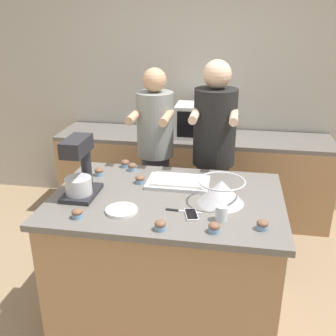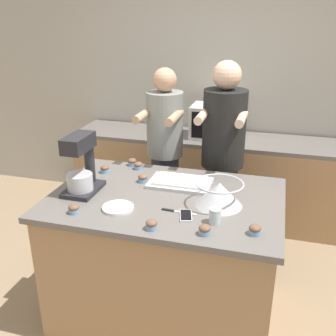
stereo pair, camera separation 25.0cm
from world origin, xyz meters
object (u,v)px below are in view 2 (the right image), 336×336
object	(u,v)px
small_plate	(118,208)
person_left	(165,161)
cupcake_2	(138,166)
mixing_bowl	(219,193)
cupcake_5	(105,169)
drinking_glass	(215,216)
stand_mixer	(81,167)
baking_tray	(180,182)
cupcake_6	(74,209)
cupcake_4	(143,178)
cupcake_1	(152,224)
knife	(177,211)
cupcake_7	(132,162)
cupcake_0	(205,230)
cell_phone	(186,216)
cupcake_3	(255,230)
microwave_oven	(215,122)
person_right	(222,163)

from	to	relation	value
small_plate	person_left	bearing A→B (deg)	90.11
person_left	cupcake_2	bearing A→B (deg)	-104.92
mixing_bowl	cupcake_5	xyz separation A→B (m)	(-0.91, 0.30, -0.05)
drinking_glass	stand_mixer	bearing A→B (deg)	168.97
baking_tray	cupcake_2	distance (m)	0.43
drinking_glass	cupcake_6	distance (m)	0.84
person_left	cupcake_4	size ratio (longest dim) A/B	24.96
cupcake_1	cupcake_5	size ratio (longest dim) A/B	1.00
drinking_glass	cupcake_4	size ratio (longest dim) A/B	1.38
stand_mixer	knife	distance (m)	0.71
cupcake_4	cupcake_7	world-z (taller)	same
small_plate	cupcake_0	bearing A→B (deg)	-14.17
cupcake_0	cupcake_1	world-z (taller)	same
cell_phone	knife	world-z (taller)	cell_phone
drinking_glass	cupcake_4	bearing A→B (deg)	143.41
cupcake_0	cupcake_2	world-z (taller)	same
cupcake_5	mixing_bowl	bearing A→B (deg)	-18.12
knife	cell_phone	bearing A→B (deg)	-29.78
cupcake_7	stand_mixer	bearing A→B (deg)	-105.33
knife	cupcake_1	bearing A→B (deg)	-109.70
cell_phone	cupcake_3	bearing A→B (deg)	-12.93
cell_phone	knife	distance (m)	0.08
small_plate	cupcake_0	size ratio (longest dim) A/B	2.92
mixing_bowl	microwave_oven	xyz separation A→B (m)	(-0.29, 1.60, 0.02)
cupcake_6	cell_phone	bearing A→B (deg)	12.32
small_plate	cupcake_7	xyz separation A→B (m)	(-0.18, 0.71, 0.02)
microwave_oven	knife	bearing A→B (deg)	-88.00
cell_phone	cupcake_3	xyz separation A→B (m)	(0.41, -0.09, 0.02)
small_plate	cupcake_0	xyz separation A→B (m)	(0.57, -0.14, 0.02)
mixing_bowl	cupcake_2	world-z (taller)	mixing_bowl
knife	cupcake_5	world-z (taller)	cupcake_5
drinking_glass	small_plate	distance (m)	0.60
baking_tray	cupcake_5	distance (m)	0.60
cupcake_3	cupcake_7	world-z (taller)	same
drinking_glass	cupcake_6	size ratio (longest dim) A/B	1.38
cupcake_1	cupcake_0	bearing A→B (deg)	5.00
cupcake_0	cupcake_2	bearing A→B (deg)	130.06
cell_phone	drinking_glass	size ratio (longest dim) A/B	1.71
mixing_bowl	cupcake_7	distance (m)	0.91
knife	cupcake_1	size ratio (longest dim) A/B	3.31
mixing_bowl	cell_phone	bearing A→B (deg)	-129.56
person_left	cupcake_3	world-z (taller)	person_left
stand_mixer	cupcake_5	xyz separation A→B (m)	(0.00, 0.35, -0.14)
baking_tray	cupcake_2	xyz separation A→B (m)	(-0.38, 0.20, 0.01)
cell_phone	cupcake_2	bearing A→B (deg)	129.87
knife	person_left	bearing A→B (deg)	110.24
cupcake_0	person_right	bearing A→B (deg)	93.86
cupcake_0	cell_phone	bearing A→B (deg)	130.78
person_right	small_plate	xyz separation A→B (m)	(-0.49, -1.03, 0.04)
person_right	cupcake_4	distance (m)	0.77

